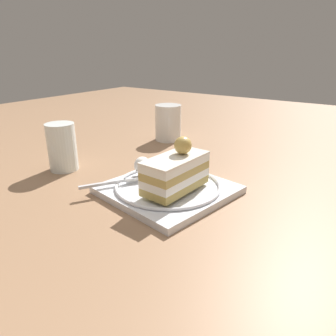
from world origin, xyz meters
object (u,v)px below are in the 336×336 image
object	(u,v)px
dessert_plate	(168,188)
drink_glass_near	(62,149)
drink_glass_far	(168,125)
cake_slice	(176,171)
fork	(117,182)
whipped_cream_dollop	(143,165)

from	to	relation	value
dessert_plate	drink_glass_near	bearing A→B (deg)	96.89
drink_glass_far	dessert_plate	bearing A→B (deg)	-145.31
dessert_plate	cake_slice	distance (m)	0.05
fork	dessert_plate	bearing A→B (deg)	-56.82
drink_glass_near	whipped_cream_dollop	bearing A→B (deg)	-77.12
dessert_plate	whipped_cream_dollop	size ratio (longest dim) A/B	6.85
dessert_plate	fork	size ratio (longest dim) A/B	2.07
dessert_plate	drink_glass_near	world-z (taller)	drink_glass_near
whipped_cream_dollop	dessert_plate	bearing A→B (deg)	-100.22
cake_slice	drink_glass_far	xyz separation A→B (m)	(0.30, 0.23, -0.01)
dessert_plate	fork	distance (m)	0.09
whipped_cream_dollop	drink_glass_near	size ratio (longest dim) A/B	0.34
cake_slice	whipped_cream_dollop	world-z (taller)	cake_slice
cake_slice	fork	size ratio (longest dim) A/B	1.13
dessert_plate	cake_slice	world-z (taller)	cake_slice
fork	drink_glass_far	distance (m)	0.37
whipped_cream_dollop	drink_glass_near	bearing A→B (deg)	102.88
whipped_cream_dollop	drink_glass_far	size ratio (longest dim) A/B	0.34
drink_glass_far	cake_slice	bearing A→B (deg)	-143.21
dessert_plate	cake_slice	xyz separation A→B (m)	(-0.01, -0.02, 0.04)
cake_slice	drink_glass_far	world-z (taller)	cake_slice
whipped_cream_dollop	fork	size ratio (longest dim) A/B	0.30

